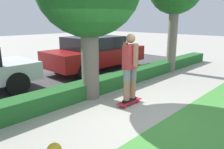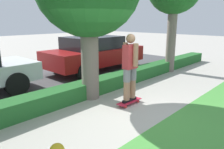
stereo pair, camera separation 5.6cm
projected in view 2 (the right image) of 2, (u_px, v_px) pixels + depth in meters
ground_plane at (124, 111)px, 5.57m from camera, size 60.00×60.00×0.00m
street_asphalt at (40, 81)px, 8.35m from camera, size 16.71×5.00×0.01m
hedge_row at (84, 89)px, 6.58m from camera, size 16.71×0.60×0.45m
skateboard at (129, 102)px, 6.00m from camera, size 0.81×0.24×0.10m
skater_person at (130, 66)px, 5.76m from camera, size 0.52×0.47×1.82m
parked_car_middle at (95, 53)px, 9.86m from camera, size 4.67×2.05×1.56m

